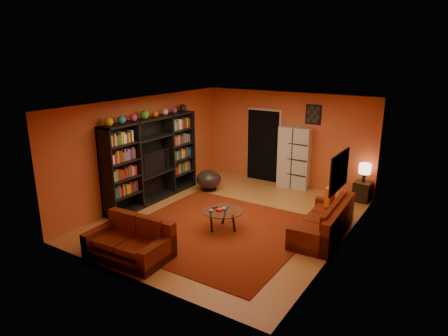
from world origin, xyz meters
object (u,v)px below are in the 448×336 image
Objects in this scene: storage_cabinet at (294,158)px; loveseat at (132,241)px; tv at (152,162)px; entertainment_unit at (152,160)px; coffee_table at (223,212)px; side_table at (362,191)px; bowl_chair at (209,180)px; table_lamp at (365,169)px; sofa at (326,223)px.

loveseat is at bearing -105.22° from storage_cabinet.
entertainment_unit is at bearing 35.92° from tv.
tv reaches higher than coffee_table.
storage_cabinet is at bearing 178.49° from side_table.
bowl_chair is (0.72, 1.42, -0.72)m from tv.
table_lamp is (3.76, 1.40, 0.54)m from bowl_chair.
table_lamp is (2.06, 3.33, 0.44)m from coffee_table.
coffee_table is at bearing -121.74° from table_lamp.
entertainment_unit is 2.94× the size of tv.
coffee_table is at bearing -158.56° from sofa.
tv is at bearing -136.43° from storage_cabinet.
bowl_chair is 1.41× the size of table_lamp.
entertainment_unit is 2.62m from coffee_table.
bowl_chair is 1.35× the size of side_table.
loveseat is at bearing -119.19° from side_table.
bowl_chair reaches higher than side_table.
storage_cabinet is (2.62, 2.80, -0.20)m from entertainment_unit.
loveseat is at bearing -55.85° from entertainment_unit.
entertainment_unit reaches higher than tv.
tv reaches higher than table_lamp.
sofa reaches higher than coffee_table.
sofa is at bearing 3.94° from entertainment_unit.
table_lamp is at bearing -32.10° from loveseat.
loveseat is at bearing -114.22° from coffee_table.
coffee_table is at bearing -27.13° from loveseat.
coffee_table is 1.75× the size of side_table.
coffee_table is 2.57m from bowl_chair.
coffee_table is 1.82× the size of table_lamp.
table_lamp is (2.89, 5.17, 0.55)m from loveseat.
entertainment_unit reaches higher than side_table.
tv is 2.93m from loveseat.
storage_cabinet is 1.90m from table_lamp.
sofa is 1.32× the size of loveseat.
loveseat is at bearing -145.90° from tv.
sofa is 4.29× the size of table_lamp.
loveseat is at bearing -138.46° from sofa.
sofa is 2.51m from table_lamp.
loveseat is 5.34m from storage_cabinet.
tv is at bearing -178.07° from sofa.
coffee_table is (0.83, 1.84, 0.11)m from loveseat.
sofa is 3.79m from bowl_chair.
side_table is at bearing 0.00° from table_lamp.
loveseat is 3.86m from bowl_chair.
storage_cabinet is at bearing 87.33° from coffee_table.
sofa is at bearing -16.01° from bowl_chair.
side_table is (2.89, 5.17, -0.03)m from loveseat.
storage_cabinet reaches higher than tv.
tv is at bearing -147.79° from table_lamp.
sofa is (4.36, 0.37, -0.73)m from tv.
loveseat is (1.59, -2.35, -0.73)m from tv.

